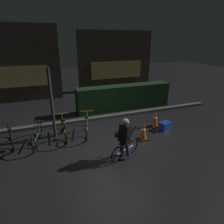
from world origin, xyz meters
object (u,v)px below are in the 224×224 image
parked_bike_leftmost (11,136)px  traffic_cone_near (143,131)px  street_post (52,104)px  parked_bike_center_right (87,124)px  parked_bike_left_mid (37,135)px  traffic_cone_far (155,119)px  parked_bike_center_left (64,127)px  cyclist (124,138)px  blue_crate (165,126)px

parked_bike_leftmost → traffic_cone_near: bearing=-116.7°
street_post → parked_bike_center_right: street_post is taller
parked_bike_left_mid → parked_bike_center_right: bearing=-72.7°
parked_bike_left_mid → traffic_cone_far: size_ratio=2.41×
parked_bike_leftmost → parked_bike_center_left: size_ratio=0.86×
parked_bike_left_mid → cyclist: (2.40, -1.74, 0.29)m
parked_bike_center_right → street_post: bearing=98.2°
traffic_cone_far → parked_bike_left_mid: bearing=177.6°
parked_bike_center_right → traffic_cone_far: parked_bike_center_right is taller
traffic_cone_far → blue_crate: 0.47m
parked_bike_leftmost → parked_bike_left_mid: bearing=-117.8°
street_post → traffic_cone_near: street_post is taller
parked_bike_center_left → parked_bike_left_mid: bearing=104.9°
parked_bike_center_right → traffic_cone_near: size_ratio=2.64×
parked_bike_leftmost → blue_crate: size_ratio=3.39×
blue_crate → parked_bike_center_left: bearing=168.2°
traffic_cone_near → parked_bike_leftmost: bearing=164.2°
street_post → parked_bike_left_mid: 1.13m
street_post → traffic_cone_far: size_ratio=3.82×
street_post → blue_crate: street_post is taller
street_post → traffic_cone_far: street_post is taller
parked_bike_left_mid → blue_crate: parked_bike_left_mid is taller
street_post → parked_bike_left_mid: bearing=-150.6°
parked_bike_left_mid → traffic_cone_far: 4.46m
parked_bike_center_left → parked_bike_center_right: parked_bike_center_left is taller
street_post → parked_bike_center_left: (0.31, -0.11, -0.88)m
parked_bike_leftmost → parked_bike_center_left: (1.73, -0.04, 0.04)m
blue_crate → parked_bike_left_mid: bearing=173.1°
parked_bike_center_right → blue_crate: parked_bike_center_right is taller
traffic_cone_near → blue_crate: 1.27m
parked_bike_center_left → parked_bike_leftmost: bearing=90.1°
street_post → cyclist: street_post is taller
parked_bike_left_mid → cyclist: 2.98m
parked_bike_left_mid → traffic_cone_near: parked_bike_left_mid is taller
traffic_cone_far → blue_crate: (0.22, -0.38, -0.16)m
traffic_cone_far → parked_bike_leftmost: bearing=175.3°
parked_bike_center_right → cyclist: size_ratio=1.34×
parked_bike_leftmost → blue_crate: parked_bike_leftmost is taller
parked_bike_center_left → traffic_cone_far: bearing=-95.3°
traffic_cone_far → cyclist: cyclist is taller
blue_crate → parked_bike_leftmost: bearing=171.5°
traffic_cone_far → cyclist: 2.60m
parked_bike_center_left → cyclist: bearing=-141.3°
parked_bike_leftmost → cyclist: cyclist is taller
cyclist → parked_bike_leftmost: bearing=124.2°
traffic_cone_far → cyclist: bearing=-143.0°
street_post → parked_bike_leftmost: bearing=-176.8°
parked_bike_center_right → cyclist: bearing=-145.9°
blue_crate → traffic_cone_far: bearing=119.5°
traffic_cone_near → traffic_cone_far: (0.98, 0.78, 0.01)m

